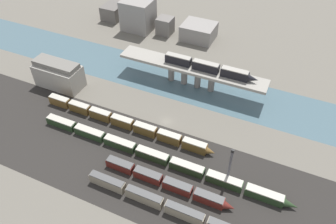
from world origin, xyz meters
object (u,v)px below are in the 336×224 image
Objects in this scene: train_yard_mid at (166,182)px; signal_tower at (230,166)px; warehouse_building at (59,74)px; train_yard_far at (156,157)px; train_yard_outer at (125,123)px; train_on_bridge at (209,67)px; train_yard_near at (168,206)px.

signal_tower is (18.24, 10.36, 6.35)m from train_yard_mid.
train_yard_mid is 2.18× the size of warehouse_building.
train_yard_far is 21.71m from train_yard_outer.
train_yard_near is at bearing -81.69° from train_on_bridge.
train_yard_outer reaches higher than train_yard_far.
signal_tower is (86.02, -20.10, 1.98)m from warehouse_building.
warehouse_building is at bearing -158.21° from train_on_bridge.
train_yard_outer is at bearing 151.71° from train_yard_far.
train_yard_outer is (-19.11, 10.29, 0.35)m from train_yard_far.
train_on_bridge is at bearing 117.20° from signal_tower.
train_yard_outer is (-22.10, -36.52, -10.08)m from train_on_bridge.
train_yard_mid is 74.43m from warehouse_building.
warehouse_building is at bearing 166.85° from signal_tower.
warehouse_building reaches higher than train_yard_near.
train_yard_mid reaches higher than train_yard_far.
train_yard_far is at bearing 125.87° from train_yard_near.
train_yard_near is at bearing -62.32° from train_yard_mid.
train_yard_outer is (-31.43, 27.31, -0.00)m from train_yard_near.
warehouse_building reaches higher than train_yard_mid.
train_yard_near is 0.79× the size of train_yard_outer.
train_yard_mid is 0.63× the size of train_yard_outer.
warehouse_building is at bearing 160.05° from train_yard_far.
train_yard_near reaches higher than train_yard_mid.
signal_tower is at bearing -10.84° from train_yard_outer.
warehouse_building is (-72.11, 38.73, 4.04)m from train_yard_near.
warehouse_building is 1.33× the size of signal_tower.
train_yard_outer is at bearing 144.90° from train_yard_mid.
train_on_bridge is 65.29m from train_yard_near.
signal_tower reaches higher than train_yard_outer.
signal_tower is at bearing 3.51° from train_yard_far.
train_yard_near is 41.64m from train_yard_outer.
train_on_bridge is 2.60× the size of signal_tower.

